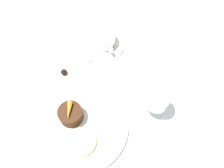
{
  "coord_description": "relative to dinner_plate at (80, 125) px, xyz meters",
  "views": [
    {
      "loc": [
        0.22,
        -0.07,
        0.6
      ],
      "look_at": [
        -0.06,
        0.09,
        0.04
      ],
      "focal_mm": 35.0,
      "sensor_mm": 36.0,
      "label": 1
    }
  ],
  "objects": [
    {
      "name": "wine_glass",
      "position": [
        0.06,
        0.21,
        0.06
      ],
      "size": [
        0.06,
        0.06,
        0.1
      ],
      "color": "silver",
      "rests_on": "ground_plane"
    },
    {
      "name": "carrot_garnish",
      "position": [
        -0.03,
        -0.01,
        0.06
      ],
      "size": [
        0.05,
        0.04,
        0.02
      ],
      "color": "orange",
      "rests_on": "dessert_cake"
    },
    {
      "name": "pineapple_slice",
      "position": [
        0.05,
        -0.02,
        0.01
      ],
      "size": [
        0.08,
        0.08,
        0.01
      ],
      "color": "#EFE075",
      "rests_on": "dinner_plate"
    },
    {
      "name": "coffee_cup",
      "position": [
        -0.23,
        0.19,
        0.03
      ],
      "size": [
        0.11,
        0.09,
        0.05
      ],
      "color": "white",
      "rests_on": "saucer"
    },
    {
      "name": "saucer",
      "position": [
        -0.23,
        0.19,
        -0.0
      ],
      "size": [
        0.15,
        0.15,
        0.01
      ],
      "color": "white",
      "rests_on": "ground_plane"
    },
    {
      "name": "dinner_plate",
      "position": [
        0.0,
        0.0,
        0.0
      ],
      "size": [
        0.27,
        0.27,
        0.01
      ],
      "color": "white",
      "rests_on": "ground_plane"
    },
    {
      "name": "chocolate_truffle",
      "position": [
        -0.18,
        0.03,
        0.0
      ],
      "size": [
        0.02,
        0.02,
        0.02
      ],
      "color": "black",
      "rests_on": "ground_plane"
    },
    {
      "name": "spoon",
      "position": [
        -0.19,
        0.19,
        0.0
      ],
      "size": [
        0.02,
        0.12,
        0.0
      ],
      "color": "silver",
      "rests_on": "saucer"
    },
    {
      "name": "ground_plane",
      "position": [
        0.0,
        0.05,
        -0.01
      ],
      "size": [
        3.0,
        3.0,
        0.0
      ],
      "primitive_type": "plane",
      "color": "white"
    },
    {
      "name": "dessert_cake",
      "position": [
        -0.03,
        -0.01,
        0.03
      ],
      "size": [
        0.07,
        0.07,
        0.04
      ],
      "color": "#381E0F",
      "rests_on": "dinner_plate"
    }
  ]
}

